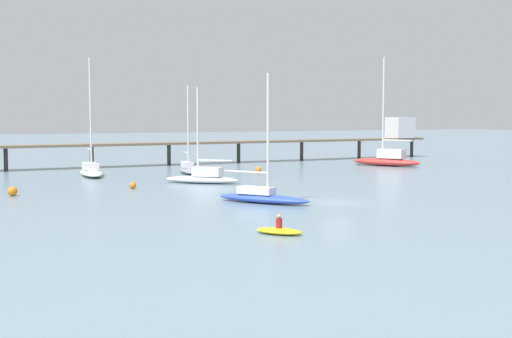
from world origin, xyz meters
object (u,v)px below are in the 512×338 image
object	(u,v)px
sailboat_cream	(91,169)
mooring_buoy_mid	(258,170)
mooring_buoy_near	(12,191)
sailboat_blue	(262,195)
pier	(248,139)
dinghy_yellow	(279,230)
sailboat_red	(387,159)
mooring_buoy_inner	(133,185)
sailboat_white	(203,176)
sailboat_gray	(188,167)

from	to	relation	value
sailboat_cream	mooring_buoy_mid	size ratio (longest dim) A/B	16.40
mooring_buoy_near	mooring_buoy_mid	world-z (taller)	mooring_buoy_near
sailboat_blue	mooring_buoy_near	bearing A→B (deg)	142.93
sailboat_cream	mooring_buoy_mid	bearing A→B (deg)	-14.96
pier	dinghy_yellow	xyz separation A→B (m)	(-22.00, -52.89, -3.17)
pier	dinghy_yellow	world-z (taller)	pier
dinghy_yellow	pier	bearing A→B (deg)	67.42
pier	mooring_buoy_mid	xyz separation A→B (m)	(-6.20, -16.63, -2.99)
pier	sailboat_red	size ratio (longest dim) A/B	5.94
sailboat_red	mooring_buoy_inner	xyz separation A→B (m)	(-37.42, -12.73, -0.63)
sailboat_white	mooring_buoy_mid	xyz separation A→B (m)	(9.69, 7.84, -0.28)
sailboat_blue	dinghy_yellow	bearing A→B (deg)	-111.59
sailboat_blue	pier	bearing A→B (deg)	67.11
mooring_buoy_inner	sailboat_blue	bearing A→B (deg)	-65.12
mooring_buoy_mid	pier	bearing A→B (deg)	69.57
sailboat_gray	sailboat_red	bearing A→B (deg)	-1.32
sailboat_red	mooring_buoy_mid	xyz separation A→B (m)	(-20.15, -2.90, -0.55)
sailboat_gray	mooring_buoy_mid	xyz separation A→B (m)	(7.30, -3.53, -0.28)
sailboat_gray	sailboat_blue	xyz separation A→B (m)	(-3.54, -27.24, -0.04)
sailboat_gray	mooring_buoy_near	size ratio (longest dim) A/B	12.68
sailboat_white	mooring_buoy_near	distance (m)	18.30
mooring_buoy_near	sailboat_gray	bearing A→B (deg)	35.33
sailboat_blue	mooring_buoy_mid	xyz separation A→B (m)	(10.84, 23.71, -0.24)
sailboat_cream	mooring_buoy_near	xyz separation A→B (m)	(-9.64, -15.78, -0.33)
pier	sailboat_blue	distance (m)	43.87
sailboat_red	mooring_buoy_mid	world-z (taller)	sailboat_red
mooring_buoy_inner	sailboat_cream	bearing A→B (deg)	93.18
sailboat_cream	sailboat_blue	bearing A→B (deg)	-75.75
sailboat_white	mooring_buoy_near	size ratio (longest dim) A/B	11.81
sailboat_blue	sailboat_white	size ratio (longest dim) A/B	1.05
sailboat_cream	mooring_buoy_inner	distance (m)	14.69
sailboat_cream	sailboat_gray	bearing A→B (deg)	-6.88
dinghy_yellow	mooring_buoy_near	distance (m)	27.97
sailboat_white	mooring_buoy_mid	world-z (taller)	sailboat_white
sailboat_red	mooring_buoy_inner	distance (m)	39.53
sailboat_red	pier	bearing A→B (deg)	135.45
pier	sailboat_blue	world-z (taller)	sailboat_blue
pier	sailboat_white	size ratio (longest dim) A/B	8.96
mooring_buoy_inner	dinghy_yellow	bearing A→B (deg)	-86.82
dinghy_yellow	mooring_buoy_inner	bearing A→B (deg)	93.18
sailboat_gray	sailboat_white	world-z (taller)	sailboat_gray
mooring_buoy_mid	dinghy_yellow	bearing A→B (deg)	-113.55
sailboat_gray	dinghy_yellow	world-z (taller)	sailboat_gray
sailboat_blue	sailboat_cream	distance (m)	29.45
pier	mooring_buoy_near	distance (m)	43.82
sailboat_blue	dinghy_yellow	size ratio (longest dim) A/B	3.37
sailboat_blue	mooring_buoy_inner	bearing A→B (deg)	114.88
pier	sailboat_gray	size ratio (longest dim) A/B	8.35
pier	mooring_buoy_near	xyz separation A→B (m)	(-33.92, -27.58, -2.98)
mooring_buoy_near	mooring_buoy_inner	world-z (taller)	mooring_buoy_near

